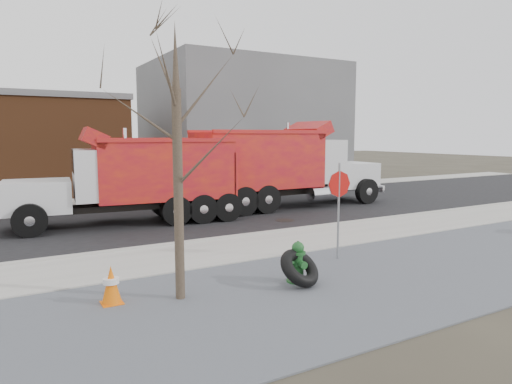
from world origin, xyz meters
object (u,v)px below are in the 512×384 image
fire_hydrant (298,264)px  dump_truck_red_a (281,165)px  stop_sign (339,194)px  dump_truck_red_b (136,176)px  truck_tire (300,268)px

fire_hydrant → dump_truck_red_a: bearing=60.4°
stop_sign → dump_truck_red_a: dump_truck_red_a is taller
dump_truck_red_a → dump_truck_red_b: bearing=-175.3°
stop_sign → dump_truck_red_a: bearing=90.1°
fire_hydrant → dump_truck_red_b: size_ratio=0.11×
fire_hydrant → dump_truck_red_a: size_ratio=0.10×
fire_hydrant → truck_tire: fire_hydrant is taller
fire_hydrant → stop_sign: bearing=28.8°
truck_tire → stop_sign: size_ratio=0.45×
fire_hydrant → dump_truck_red_b: bearing=99.4°
stop_sign → dump_truck_red_a: (3.35, 7.85, 0.18)m
stop_sign → dump_truck_red_a: 8.54m
truck_tire → dump_truck_red_b: size_ratio=0.14×
stop_sign → dump_truck_red_a: size_ratio=0.27×
stop_sign → dump_truck_red_b: 7.94m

